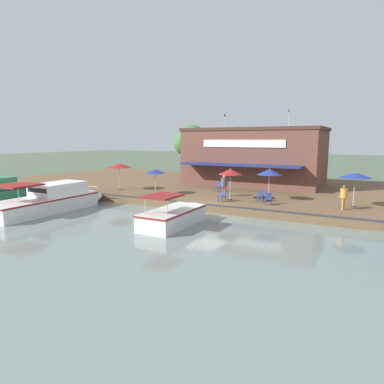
% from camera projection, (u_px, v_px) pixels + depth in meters
% --- Properties ---
extents(ground_plane, '(220.00, 220.00, 0.00)m').
position_uv_depth(ground_plane, '(204.00, 213.00, 24.60)').
color(ground_plane, '#4C5B47').
extents(quay_deck, '(22.00, 56.00, 0.60)m').
position_uv_depth(quay_deck, '(253.00, 190.00, 34.12)').
color(quay_deck, brown).
rests_on(quay_deck, ground).
extents(quay_edge_fender, '(0.20, 50.40, 0.10)m').
position_uv_depth(quay_edge_fender, '(205.00, 204.00, 24.59)').
color(quay_edge_fender, '#2D2D33').
rests_on(quay_edge_fender, quay_deck).
extents(waterfront_restaurant, '(9.41, 13.81, 7.57)m').
position_uv_depth(waterfront_restaurant, '(255.00, 156.00, 35.69)').
color(waterfront_restaurant, brown).
rests_on(waterfront_restaurant, quay_deck).
extents(patio_umbrella_by_entrance, '(1.74, 1.74, 2.21)m').
position_uv_depth(patio_umbrella_by_entrance, '(155.00, 171.00, 29.08)').
color(patio_umbrella_by_entrance, '#B7B7B7').
rests_on(patio_umbrella_by_entrance, quay_deck).
extents(patio_umbrella_mid_patio_left, '(2.20, 2.20, 2.52)m').
position_uv_depth(patio_umbrella_mid_patio_left, '(119.00, 166.00, 31.65)').
color(patio_umbrella_mid_patio_left, '#B7B7B7').
rests_on(patio_umbrella_mid_patio_left, quay_deck).
extents(patio_umbrella_far_corner, '(2.08, 2.08, 2.45)m').
position_uv_depth(patio_umbrella_far_corner, '(355.00, 175.00, 23.51)').
color(patio_umbrella_far_corner, '#B7B7B7').
rests_on(patio_umbrella_far_corner, quay_deck).
extents(patio_umbrella_mid_patio_right, '(1.92, 1.92, 2.45)m').
position_uv_depth(patio_umbrella_mid_patio_right, '(269.00, 172.00, 26.10)').
color(patio_umbrella_mid_patio_right, '#B7B7B7').
rests_on(patio_umbrella_mid_patio_right, quay_deck).
extents(patio_umbrella_back_row, '(1.83, 1.83, 2.43)m').
position_uv_depth(patio_umbrella_back_row, '(230.00, 172.00, 26.34)').
color(patio_umbrella_back_row, '#B7B7B7').
rests_on(patio_umbrella_back_row, quay_deck).
extents(cafe_chair_far_corner_seat, '(0.51, 0.51, 0.85)m').
position_uv_depth(cafe_chair_far_corner_seat, '(268.00, 198.00, 24.55)').
color(cafe_chair_far_corner_seat, navy).
rests_on(cafe_chair_far_corner_seat, quay_deck).
extents(cafe_chair_beside_entrance, '(0.55, 0.55, 0.85)m').
position_uv_depth(cafe_chair_beside_entrance, '(223.00, 195.00, 25.76)').
color(cafe_chair_beside_entrance, navy).
rests_on(cafe_chair_beside_entrance, quay_deck).
extents(cafe_chair_back_row_seat, '(0.45, 0.45, 0.85)m').
position_uv_depth(cafe_chair_back_row_seat, '(261.00, 195.00, 25.81)').
color(cafe_chair_back_row_seat, navy).
rests_on(cafe_chair_back_row_seat, quay_deck).
extents(cafe_chair_mid_patio, '(0.55, 0.55, 0.85)m').
position_uv_depth(cafe_chair_mid_patio, '(218.00, 186.00, 30.78)').
color(cafe_chair_mid_patio, navy).
rests_on(cafe_chair_mid_patio, quay_deck).
extents(person_near_entrance, '(0.47, 0.47, 1.65)m').
position_uv_depth(person_near_entrance, '(344.00, 194.00, 22.76)').
color(person_near_entrance, orange).
rests_on(person_near_entrance, quay_deck).
extents(person_at_quay_edge, '(0.50, 0.50, 1.79)m').
position_uv_depth(person_at_quay_edge, '(224.00, 183.00, 28.03)').
color(person_at_quay_edge, '#B23338').
rests_on(person_at_quay_edge, quay_deck).
extents(motorboat_fourth_along, '(5.81, 2.13, 2.05)m').
position_uv_depth(motorboat_fourth_along, '(177.00, 215.00, 21.08)').
color(motorboat_fourth_along, silver).
rests_on(motorboat_fourth_along, river_water).
extents(motorboat_outer_channel, '(9.41, 2.91, 2.23)m').
position_uv_depth(motorboat_outer_channel, '(54.00, 200.00, 25.31)').
color(motorboat_outer_channel, white).
rests_on(motorboat_outer_channel, river_water).
extents(mooring_post, '(0.22, 0.22, 0.80)m').
position_uv_depth(mooring_post, '(84.00, 188.00, 30.45)').
color(mooring_post, '#473323').
rests_on(mooring_post, quay_deck).
extents(tree_upstream_bank, '(4.33, 4.12, 6.55)m').
position_uv_depth(tree_upstream_bank, '(190.00, 142.00, 44.67)').
color(tree_upstream_bank, brown).
rests_on(tree_upstream_bank, quay_deck).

